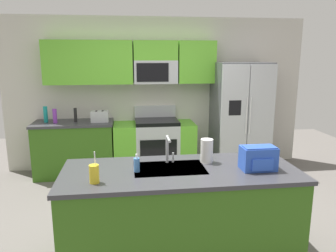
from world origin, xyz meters
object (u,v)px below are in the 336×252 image
(bottle_teal, at_px, (46,114))
(drink_cup_yellow, at_px, (94,174))
(range_oven, at_px, (155,146))
(toaster, at_px, (100,116))
(sink_faucet, at_px, (168,147))
(bottle_purple, at_px, (55,116))
(paper_towel_roll, at_px, (207,151))
(refrigerator, at_px, (240,117))
(soap_dispenser, at_px, (137,165))
(backpack, at_px, (258,158))
(pepper_mill, at_px, (75,115))

(bottle_teal, xyz_separation_m, drink_cup_yellow, (1.01, -2.73, -0.05))
(range_oven, bearing_deg, bottle_teal, 178.91)
(drink_cup_yellow, bearing_deg, toaster, 93.10)
(toaster, bearing_deg, sink_faucet, -69.48)
(bottle_purple, height_order, paper_towel_roll, paper_towel_roll)
(refrigerator, bearing_deg, soap_dispenser, -127.80)
(toaster, bearing_deg, bottle_purple, -179.75)
(drink_cup_yellow, relative_size, paper_towel_roll, 1.16)
(sink_faucet, bearing_deg, bottle_teal, 126.33)
(sink_faucet, xyz_separation_m, soap_dispenser, (-0.32, -0.20, -0.10))
(sink_faucet, xyz_separation_m, backpack, (0.82, -0.29, -0.05))
(bottle_purple, bearing_deg, soap_dispenser, -63.32)
(range_oven, height_order, toaster, range_oven)
(range_oven, height_order, pepper_mill, pepper_mill)
(bottle_purple, distance_m, sink_faucet, 2.69)
(refrigerator, height_order, bottle_purple, refrigerator)
(drink_cup_yellow, xyz_separation_m, paper_towel_roll, (1.08, 0.41, 0.04))
(range_oven, height_order, sink_faucet, sink_faucet)
(bottle_teal, distance_m, paper_towel_roll, 3.12)
(toaster, bearing_deg, pepper_mill, 172.68)
(range_oven, bearing_deg, toaster, -176.65)
(paper_towel_roll, bearing_deg, soap_dispenser, -165.65)
(pepper_mill, height_order, soap_dispenser, pepper_mill)
(pepper_mill, distance_m, drink_cup_yellow, 2.74)
(drink_cup_yellow, xyz_separation_m, soap_dispenser, (0.37, 0.23, -0.01))
(pepper_mill, bearing_deg, backpack, -51.44)
(pepper_mill, bearing_deg, soap_dispenser, -69.97)
(bottle_purple, xyz_separation_m, soap_dispenser, (1.21, -2.41, -0.05))
(refrigerator, xyz_separation_m, pepper_mill, (-2.76, 0.07, 0.09))
(bottle_teal, bearing_deg, backpack, -45.91)
(soap_dispenser, relative_size, paper_towel_roll, 0.71)
(bottle_teal, relative_size, backpack, 0.81)
(refrigerator, relative_size, pepper_mill, 8.12)
(soap_dispenser, height_order, backpack, backpack)
(backpack, bearing_deg, drink_cup_yellow, -174.88)
(bottle_teal, distance_m, sink_faucet, 2.86)
(toaster, xyz_separation_m, sink_faucet, (0.83, -2.22, 0.08))
(pepper_mill, height_order, bottle_purple, bottle_purple)
(bottle_purple, distance_m, soap_dispenser, 2.70)
(backpack, bearing_deg, range_oven, 106.39)
(toaster, height_order, pepper_mill, pepper_mill)
(paper_towel_roll, height_order, backpack, paper_towel_roll)
(soap_dispenser, bearing_deg, backpack, -4.68)
(range_oven, relative_size, refrigerator, 0.74)
(paper_towel_roll, bearing_deg, backpack, -32.66)
(refrigerator, height_order, bottle_teal, refrigerator)
(range_oven, xyz_separation_m, toaster, (-0.90, -0.05, 0.55))
(toaster, relative_size, bottle_purple, 1.21)
(bottle_teal, xyz_separation_m, backpack, (2.51, -2.59, -0.01))
(toaster, xyz_separation_m, bottle_purple, (-0.70, -0.00, 0.02))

